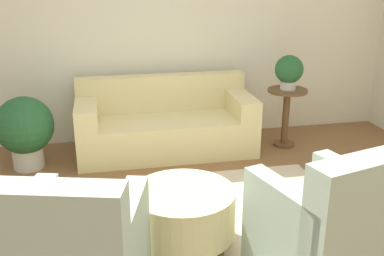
% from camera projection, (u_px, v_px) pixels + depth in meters
% --- Properties ---
extents(ground_plane, '(16.00, 16.00, 0.00)m').
position_uv_depth(ground_plane, '(187.00, 241.00, 3.54)').
color(ground_plane, brown).
extents(wall_back, '(8.86, 0.12, 2.80)m').
position_uv_depth(wall_back, '(147.00, 25.00, 5.37)').
color(wall_back, beige).
rests_on(wall_back, ground_plane).
extents(rug, '(2.95, 2.40, 0.01)m').
position_uv_depth(rug, '(187.00, 241.00, 3.54)').
color(rug, beige).
rests_on(rug, ground_plane).
extents(couch, '(2.01, 0.85, 0.85)m').
position_uv_depth(couch, '(166.00, 125.00, 5.24)').
color(couch, beige).
rests_on(couch, ground_plane).
extents(armchair_right, '(0.92, 0.95, 1.02)m').
position_uv_depth(armchair_right, '(327.00, 234.00, 2.92)').
color(armchair_right, '#9EB29E').
rests_on(armchair_right, rug).
extents(ottoman_table, '(0.79, 0.79, 0.47)m').
position_uv_depth(ottoman_table, '(183.00, 212.00, 3.38)').
color(ottoman_table, beige).
rests_on(ottoman_table, rug).
extents(side_table, '(0.47, 0.47, 0.70)m').
position_uv_depth(side_table, '(286.00, 109.00, 5.34)').
color(side_table, brown).
rests_on(side_table, ground_plane).
extents(potted_plant_on_side_table, '(0.33, 0.33, 0.40)m').
position_uv_depth(potted_plant_on_side_table, '(289.00, 71.00, 5.19)').
color(potted_plant_on_side_table, beige).
rests_on(potted_plant_on_side_table, side_table).
extents(potted_plant_floor, '(0.61, 0.61, 0.79)m').
position_uv_depth(potted_plant_floor, '(25.00, 128.00, 4.73)').
color(potted_plant_floor, beige).
rests_on(potted_plant_floor, ground_plane).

